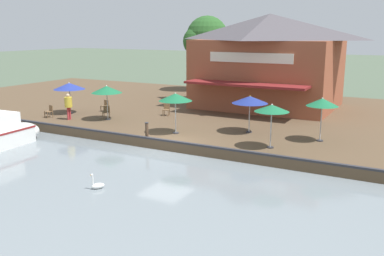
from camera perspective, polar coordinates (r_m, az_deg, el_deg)
ground_plane at (r=23.73m, az=-3.56°, el=-3.25°), size 220.00×220.00×0.00m
quay_deck at (r=33.24m, az=6.52°, el=1.89°), size 22.00×56.00×0.60m
quay_edge_fender at (r=23.64m, az=-3.45°, el=-1.67°), size 0.20×50.40×0.10m
waterfront_restaurant at (r=34.80m, az=10.17°, el=8.90°), size 10.19×10.91×7.27m
patio_umbrella_by_entrance at (r=25.51m, az=7.73°, el=3.76°), size 2.13×2.13×2.25m
patio_umbrella_mid_patio_right at (r=32.56m, az=-16.06°, el=5.39°), size 2.26×2.26×2.30m
patio_umbrella_back_row at (r=22.23m, az=10.59°, el=2.60°), size 1.79×1.79×2.32m
patio_umbrella_far_corner at (r=24.28m, az=16.98°, el=3.29°), size 1.74×1.74×2.44m
patio_umbrella_near_quay_edge at (r=29.59m, az=-11.31°, el=5.06°), size 2.07×2.07×2.37m
patio_umbrella_mid_patio_left at (r=25.05m, az=-2.22°, el=4.12°), size 1.97×1.97×2.44m
cafe_chair_mid_patio at (r=30.83m, az=-3.43°, el=2.56°), size 0.56×0.56×0.85m
cafe_chair_under_first_umbrella at (r=31.77m, az=-18.48°, el=2.22°), size 0.54×0.54×0.85m
cafe_chair_beside_entrance at (r=30.44m, az=-11.37°, el=2.19°), size 0.58×0.58×0.85m
cafe_chair_far_corner_seat at (r=33.04m, az=-11.50°, el=3.01°), size 0.48×0.48×0.85m
person_mid_patio at (r=30.39m, az=-16.16°, el=3.19°), size 0.51×0.51×1.80m
mooring_post at (r=24.53m, az=-6.05°, el=-0.23°), size 0.22×0.22×0.88m
swan at (r=18.53m, az=-12.49°, el=-7.46°), size 0.62×0.54×0.69m
tree_behind_restaurant at (r=43.40m, az=1.71°, el=11.88°), size 4.38×4.17×7.45m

